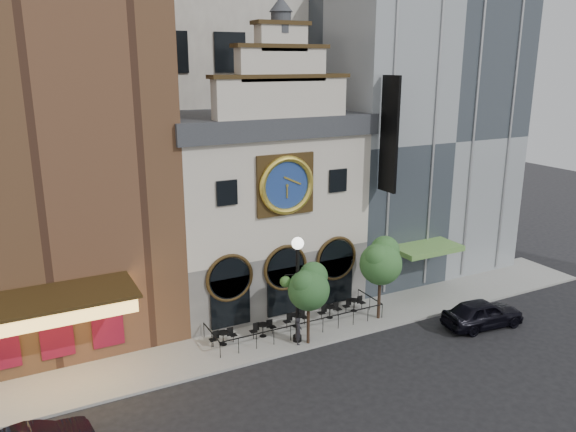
% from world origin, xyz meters
% --- Properties ---
extents(ground, '(120.00, 120.00, 0.00)m').
position_xyz_m(ground, '(0.00, 0.00, 0.00)').
color(ground, black).
rests_on(ground, ground).
extents(sidewalk, '(44.00, 5.00, 0.15)m').
position_xyz_m(sidewalk, '(0.00, 2.50, 0.07)').
color(sidewalk, gray).
rests_on(sidewalk, ground).
extents(clock_building, '(12.60, 8.78, 18.65)m').
position_xyz_m(clock_building, '(0.00, 7.82, 6.69)').
color(clock_building, '#605E5B').
rests_on(clock_building, ground).
extents(theater_building, '(14.00, 15.60, 25.00)m').
position_xyz_m(theater_building, '(-13.00, 9.96, 12.60)').
color(theater_building, brown).
rests_on(theater_building, ground).
extents(retail_building, '(14.00, 14.40, 20.00)m').
position_xyz_m(retail_building, '(12.99, 9.99, 10.14)').
color(retail_building, gray).
rests_on(retail_building, ground).
extents(office_tower, '(20.00, 16.00, 40.00)m').
position_xyz_m(office_tower, '(0.00, 20.00, 20.00)').
color(office_tower, silver).
rests_on(office_tower, ground).
extents(cafe_railing, '(10.60, 2.60, 0.90)m').
position_xyz_m(cafe_railing, '(0.00, 2.50, 0.60)').
color(cafe_railing, black).
rests_on(cafe_railing, sidewalk).
extents(bistro_0, '(1.58, 0.68, 0.90)m').
position_xyz_m(bistro_0, '(-4.63, 2.49, 0.61)').
color(bistro_0, black).
rests_on(bistro_0, sidewalk).
extents(bistro_1, '(1.58, 0.68, 0.90)m').
position_xyz_m(bistro_1, '(-2.25, 2.37, 0.61)').
color(bistro_1, black).
rests_on(bistro_1, sidewalk).
extents(bistro_2, '(1.58, 0.68, 0.90)m').
position_xyz_m(bistro_2, '(0.02, 2.60, 0.61)').
color(bistro_2, black).
rests_on(bistro_2, sidewalk).
extents(bistro_3, '(1.58, 0.68, 0.90)m').
position_xyz_m(bistro_3, '(2.44, 2.67, 0.61)').
color(bistro_3, black).
rests_on(bistro_3, sidewalk).
extents(bistro_4, '(1.58, 0.68, 0.90)m').
position_xyz_m(bistro_4, '(4.30, 2.79, 0.61)').
color(bistro_4, black).
rests_on(bistro_4, sidewalk).
extents(car_right, '(5.22, 2.54, 1.72)m').
position_xyz_m(car_right, '(10.11, -2.29, 0.86)').
color(car_right, black).
rests_on(car_right, ground).
extents(pedestrian, '(0.59, 0.68, 1.58)m').
position_xyz_m(pedestrian, '(-0.86, 0.66, 0.94)').
color(pedestrian, black).
rests_on(pedestrian, sidewalk).
extents(lamppost, '(1.89, 1.07, 6.16)m').
position_xyz_m(lamppost, '(-0.77, 0.96, 3.96)').
color(lamppost, black).
rests_on(lamppost, sidewalk).
extents(tree_left, '(2.40, 2.32, 4.63)m').
position_xyz_m(tree_left, '(-0.28, 0.53, 3.55)').
color(tree_left, '#382619').
rests_on(tree_left, sidewalk).
extents(tree_right, '(2.66, 2.56, 5.12)m').
position_xyz_m(tree_right, '(5.13, 1.31, 3.90)').
color(tree_right, '#382619').
rests_on(tree_right, sidewalk).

